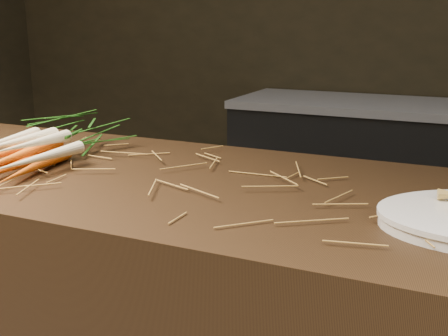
# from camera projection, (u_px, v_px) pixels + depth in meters

# --- Properties ---
(back_counter) EXTENTS (1.82, 0.62, 0.84)m
(back_counter) POSITION_uv_depth(u_px,v_px,m) (408.00, 184.00, 2.92)
(back_counter) COLOR black
(back_counter) RESTS_ON ground
(straw_bedding) EXTENTS (1.40, 0.60, 0.02)m
(straw_bedding) POSITION_uv_depth(u_px,v_px,m) (181.00, 174.00, 1.26)
(straw_bedding) COLOR olive
(straw_bedding) RESTS_ON main_counter
(root_veg_bunch) EXTENTS (0.23, 0.54, 0.10)m
(root_veg_bunch) POSITION_uv_depth(u_px,v_px,m) (54.00, 141.00, 1.42)
(root_veg_bunch) COLOR #D24F0B
(root_veg_bunch) RESTS_ON main_counter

